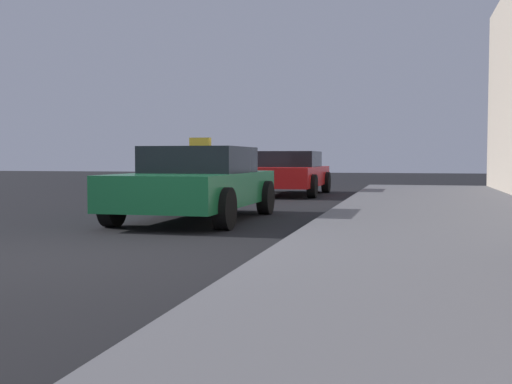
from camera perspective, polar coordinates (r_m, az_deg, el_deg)
ground_plane at (r=7.06m, az=-15.23°, el=-5.74°), size 80.00×80.00×0.00m
sidewalk at (r=6.19m, az=19.34°, el=-6.34°), size 4.00×32.00×0.15m
car_green at (r=10.91m, az=-5.35°, el=0.86°), size 2.05×4.23×1.43m
car_red at (r=18.36m, az=3.01°, el=1.77°), size 2.05×4.34×1.27m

